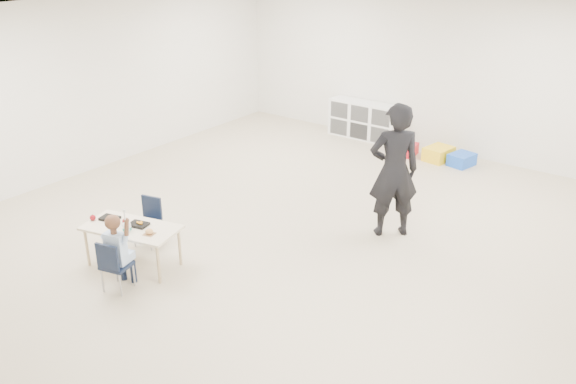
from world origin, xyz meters
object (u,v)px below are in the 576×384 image
Objects in this scene: child at (115,250)px; chair_near at (117,264)px; cubby_shelf at (364,120)px; adult at (394,171)px; table at (133,246)px.

chair_near is at bearing 0.00° from child.
adult reaches higher than cubby_shelf.
adult is at bearing -54.79° from cubby_shelf.
table is at bearing 106.65° from child.
table is at bearing -87.46° from cubby_shelf.
chair_near is at bearing -73.35° from table.
chair_near is 0.44× the size of cubby_shelf.
adult reaches higher than table.
table is 1.98× the size of chair_near.
adult is (1.79, 3.03, 0.40)m from child.
table is at bearing 106.65° from chair_near.
chair_near is 3.57m from adult.
adult is (2.32, -3.28, 0.54)m from cubby_shelf.
child is at bearing -85.24° from cubby_shelf.
cubby_shelf is at bearing -97.51° from adult.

